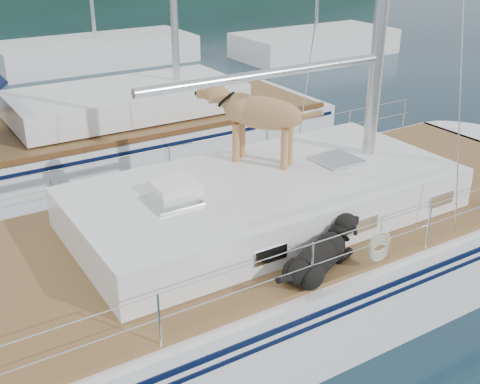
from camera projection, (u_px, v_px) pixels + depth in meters
ground at (217, 310)px, 8.35m from camera, size 120.00×120.00×0.00m
main_sailboat at (223, 265)px, 8.12m from camera, size 12.00×3.86×14.01m
neighbor_sailboat at (81, 146)px, 12.61m from camera, size 11.00×3.50×13.30m
bg_boat_center at (96, 52)px, 22.47m from camera, size 7.20×3.00×11.65m
bg_boat_east at (315, 44)px, 24.00m from camera, size 6.40×3.00×11.65m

